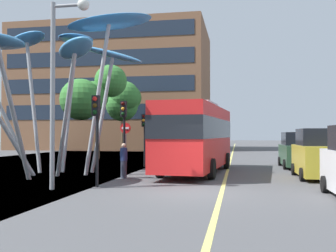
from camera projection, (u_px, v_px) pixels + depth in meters
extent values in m
cube|color=#4C4C4F|center=(190.00, 194.00, 13.68)|extent=(120.00, 240.00, 0.10)
cube|color=#E0D666|center=(221.00, 194.00, 13.49)|extent=(0.16, 144.00, 0.01)
cube|color=red|center=(197.00, 137.00, 20.66)|extent=(3.36, 9.76, 3.17)
cube|color=black|center=(196.00, 128.00, 20.67)|extent=(3.40, 9.86, 1.01)
cube|color=yellow|center=(211.00, 117.00, 25.23)|extent=(1.36, 0.23, 0.36)
cube|color=#B2B2B7|center=(196.00, 105.00, 20.69)|extent=(2.16, 3.51, 0.24)
cylinder|color=black|center=(227.00, 161.00, 23.15)|extent=(0.37, 0.98, 0.96)
cylinder|color=black|center=(186.00, 160.00, 23.81)|extent=(0.37, 0.98, 0.96)
cylinder|color=black|center=(212.00, 169.00, 17.76)|extent=(0.37, 0.98, 0.96)
cylinder|color=black|center=(160.00, 168.00, 18.42)|extent=(0.37, 0.98, 0.96)
cylinder|color=#9EA0A5|center=(98.00, 99.00, 19.70)|extent=(1.39, 0.35, 7.81)
ellipsoid|color=#388EDB|center=(109.00, 22.00, 19.75)|extent=(4.51, 2.17, 1.02)
cylinder|color=#9EA0A5|center=(103.00, 113.00, 21.22)|extent=(1.18, 1.07, 6.55)
ellipsoid|color=#4CA3E5|center=(113.00, 55.00, 21.59)|extent=(3.60, 3.39, 1.05)
cylinder|color=#9EA0A5|center=(70.00, 102.00, 22.04)|extent=(0.35, 2.28, 7.81)
ellipsoid|color=#2D7FD1|center=(76.00, 39.00, 23.16)|extent=(1.90, 4.20, 1.01)
cylinder|color=#9EA0A5|center=(33.00, 104.00, 21.38)|extent=(1.62, 1.16, 7.48)
ellipsoid|color=#4CA3E5|center=(27.00, 40.00, 22.02)|extent=(3.53, 2.98, 0.77)
cylinder|color=#9EA0A5|center=(1.00, 109.00, 19.66)|extent=(3.19, 0.99, 6.79)
cylinder|color=#9EA0A5|center=(14.00, 115.00, 16.71)|extent=(0.40, 2.50, 5.92)
cylinder|color=#9EA0A5|center=(66.00, 116.00, 18.09)|extent=(2.06, 2.27, 5.92)
ellipsoid|color=#4CA3E5|center=(75.00, 49.00, 17.02)|extent=(2.86, 3.05, 0.87)
cylinder|color=black|center=(97.00, 141.00, 15.18)|extent=(0.12, 0.12, 3.58)
cube|color=black|center=(96.00, 106.00, 15.07)|extent=(0.28, 0.24, 0.80)
sphere|color=red|center=(95.00, 99.00, 14.95)|extent=(0.18, 0.18, 0.18)
sphere|color=#3A2707|center=(95.00, 105.00, 14.94)|extent=(0.18, 0.18, 0.18)
sphere|color=black|center=(95.00, 112.00, 14.93)|extent=(0.18, 0.18, 0.18)
cylinder|color=black|center=(124.00, 138.00, 19.75)|extent=(0.12, 0.12, 3.76)
cube|color=black|center=(124.00, 109.00, 19.64)|extent=(0.28, 0.24, 0.80)
sphere|color=#390706|center=(123.00, 104.00, 19.52)|extent=(0.18, 0.18, 0.18)
sphere|color=orange|center=(123.00, 109.00, 19.51)|extent=(0.18, 0.18, 0.18)
sphere|color=black|center=(123.00, 114.00, 19.51)|extent=(0.18, 0.18, 0.18)
cylinder|color=black|center=(145.00, 140.00, 24.64)|extent=(0.12, 0.12, 3.35)
cube|color=black|center=(144.00, 120.00, 24.53)|extent=(0.28, 0.24, 0.80)
sphere|color=#390706|center=(144.00, 116.00, 24.40)|extent=(0.18, 0.18, 0.18)
sphere|color=orange|center=(144.00, 120.00, 24.40)|extent=(0.18, 0.18, 0.18)
sphere|color=black|center=(144.00, 124.00, 24.39)|extent=(0.18, 0.18, 0.18)
cylinder|color=black|center=(325.00, 184.00, 13.70)|extent=(0.20, 0.60, 0.60)
cube|color=gold|center=(318.00, 160.00, 18.14)|extent=(1.84, 4.24, 1.36)
cube|color=black|center=(318.00, 137.00, 18.16)|extent=(1.69, 2.33, 0.79)
cylinder|color=black|center=(332.00, 170.00, 19.25)|extent=(0.20, 0.60, 0.60)
cylinder|color=black|center=(294.00, 169.00, 19.58)|extent=(0.20, 0.60, 0.60)
cylinder|color=black|center=(302.00, 175.00, 17.00)|extent=(0.20, 0.60, 0.60)
cube|color=#2D5138|center=(297.00, 155.00, 23.95)|extent=(1.73, 4.53, 1.21)
cube|color=black|center=(297.00, 139.00, 23.97)|extent=(1.59, 2.49, 0.80)
cylinder|color=black|center=(307.00, 161.00, 25.17)|extent=(0.20, 0.60, 0.60)
cylinder|color=black|center=(280.00, 161.00, 25.48)|extent=(0.20, 0.60, 0.60)
cylinder|color=black|center=(316.00, 165.00, 22.40)|extent=(0.20, 0.60, 0.60)
cylinder|color=black|center=(285.00, 164.00, 22.71)|extent=(0.20, 0.60, 0.60)
cylinder|color=gray|center=(53.00, 96.00, 14.57)|extent=(0.18, 0.18, 7.06)
cylinder|color=gray|center=(68.00, 5.00, 14.54)|extent=(1.21, 0.12, 0.12)
sphere|color=silver|center=(83.00, 5.00, 14.43)|extent=(0.44, 0.44, 0.44)
cylinder|color=brown|center=(98.00, 136.00, 32.53)|extent=(0.37, 0.37, 3.88)
sphere|color=#387A33|center=(81.00, 99.00, 31.69)|extent=(3.41, 3.41, 3.41)
sphere|color=#387A33|center=(93.00, 97.00, 32.72)|extent=(2.63, 2.63, 2.63)
sphere|color=#387A33|center=(111.00, 81.00, 33.19)|extent=(2.79, 2.79, 2.79)
cylinder|color=brown|center=(123.00, 137.00, 41.37)|extent=(0.37, 0.37, 3.51)
sphere|color=#387A33|center=(122.00, 105.00, 42.18)|extent=(3.51, 3.51, 3.51)
sphere|color=#387A33|center=(125.00, 96.00, 41.38)|extent=(3.22, 3.22, 3.22)
sphere|color=#387A33|center=(128.00, 98.00, 42.56)|extent=(2.93, 2.93, 2.93)
sphere|color=#387A33|center=(119.00, 104.00, 41.54)|extent=(2.82, 2.82, 2.82)
cylinder|color=#2D3342|center=(124.00, 169.00, 18.26)|extent=(0.29, 0.29, 0.82)
cylinder|color=navy|center=(124.00, 154.00, 18.28)|extent=(0.34, 0.34, 0.60)
sphere|color=tan|center=(124.00, 146.00, 18.29)|extent=(0.22, 0.22, 0.22)
cylinder|color=gray|center=(126.00, 147.00, 21.28)|extent=(0.08, 0.08, 2.71)
cylinder|color=red|center=(125.00, 128.00, 21.28)|extent=(0.60, 0.03, 0.60)
cube|color=white|center=(125.00, 128.00, 21.25)|extent=(0.40, 0.04, 0.11)
cube|color=brown|center=(115.00, 90.00, 55.45)|extent=(26.00, 15.14, 16.71)
cube|color=#1E2838|center=(96.00, 112.00, 47.90)|extent=(24.44, 0.08, 1.87)
cube|color=#1E2838|center=(96.00, 85.00, 47.98)|extent=(24.44, 0.08, 1.87)
cube|color=#1E2838|center=(97.00, 58.00, 48.05)|extent=(24.44, 0.08, 1.87)
cube|color=#1E2838|center=(97.00, 31.00, 48.12)|extent=(24.44, 0.08, 1.87)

